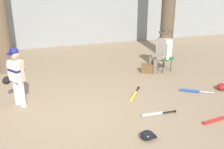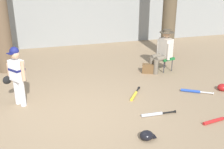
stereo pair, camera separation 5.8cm
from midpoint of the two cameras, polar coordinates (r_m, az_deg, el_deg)
The scene contains 12 objects.
ground_plane at distance 5.71m, azimuth -7.46°, elevation -8.43°, with size 60.00×60.00×0.00m, color #937A5B.
concrete_back_wall at distance 10.57m, azimuth -12.91°, elevation 13.12°, with size 18.00×0.36×2.80m, color gray.
young_ballplayer at distance 6.13m, azimuth -19.42°, elevation 0.28°, with size 0.53×0.49×1.31m.
folding_stool at distance 8.08m, azimuth 10.44°, elevation 3.30°, with size 0.49×0.49×0.41m.
seated_spectator at distance 7.94m, azimuth 10.03°, elevation 5.09°, with size 0.68×0.54×1.20m.
handbag_beside_stool at distance 7.89m, azimuth 7.11°, elevation 1.26°, with size 0.34×0.18×0.26m, color brown.
bat_blue_youth at distance 6.93m, azimuth 15.98°, elevation -3.24°, with size 0.68×0.45×0.07m.
bat_aluminum_silver at distance 5.73m, azimuth 8.48°, elevation -8.03°, with size 0.75×0.08×0.07m.
bat_red_barrel at distance 5.82m, azimuth 20.29°, elevation -8.72°, with size 0.81×0.19×0.07m.
bat_yellow_trainer at distance 6.48m, azimuth 4.33°, elevation -4.19°, with size 0.46×0.63×0.07m.
batting_helmet_black at distance 4.98m, azimuth 6.94°, elevation -12.31°, with size 0.29×0.22×0.17m.
batting_helmet_red at distance 7.27m, azimuth 21.48°, elevation -2.39°, with size 0.31×0.24×0.18m.
Camera 1 is at (-0.71, -4.91, 2.82)m, focal length 44.46 mm.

